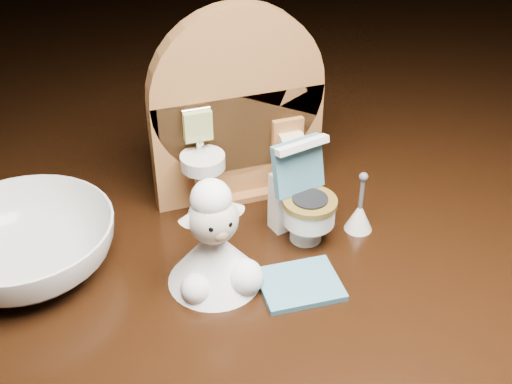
% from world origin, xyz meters
% --- Properties ---
extents(backdrop_panel, '(0.13, 0.05, 0.15)m').
position_xyz_m(backdrop_panel, '(-0.00, 0.06, 0.07)').
color(backdrop_panel, '#A16735').
rests_on(backdrop_panel, ground).
extents(toy_toilet, '(0.04, 0.05, 0.08)m').
position_xyz_m(toy_toilet, '(0.03, 0.00, 0.03)').
color(toy_toilet, white).
rests_on(toy_toilet, ground).
extents(bath_mat, '(0.05, 0.05, 0.00)m').
position_xyz_m(bath_mat, '(0.00, -0.05, 0.00)').
color(bath_mat, teal).
rests_on(bath_mat, ground).
extents(toilet_brush, '(0.02, 0.02, 0.05)m').
position_xyz_m(toilet_brush, '(0.07, -0.01, 0.01)').
color(toilet_brush, white).
rests_on(toilet_brush, ground).
extents(plush_lamb, '(0.06, 0.06, 0.08)m').
position_xyz_m(plush_lamb, '(-0.05, -0.03, 0.03)').
color(plush_lamb, white).
rests_on(plush_lamb, ground).
extents(ceramic_bowl, '(0.13, 0.13, 0.04)m').
position_xyz_m(ceramic_bowl, '(-0.16, 0.02, 0.02)').
color(ceramic_bowl, white).
rests_on(ceramic_bowl, ground).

